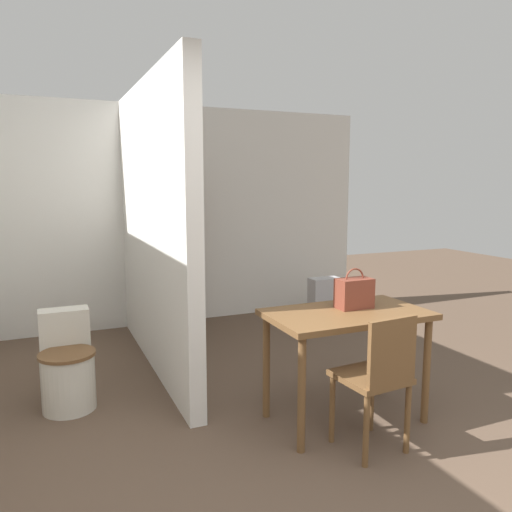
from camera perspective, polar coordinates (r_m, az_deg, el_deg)
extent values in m
cube|color=white|center=(5.88, -10.47, 4.49)|extent=(4.96, 0.12, 2.50)
cube|color=white|center=(4.47, -11.69, 3.26)|extent=(0.12, 2.60, 2.50)
cube|color=brown|center=(3.45, 10.34, -6.57)|extent=(1.08, 0.63, 0.04)
cylinder|color=brown|center=(3.13, 5.23, -15.53)|extent=(0.05, 0.05, 0.73)
cylinder|color=brown|center=(3.66, 18.90, -12.35)|extent=(0.05, 0.05, 0.73)
cylinder|color=brown|center=(3.56, 1.19, -12.52)|extent=(0.05, 0.05, 0.73)
cylinder|color=brown|center=(4.03, 13.95, -10.22)|extent=(0.05, 0.05, 0.73)
cube|color=brown|center=(3.21, 12.93, -13.30)|extent=(0.41, 0.41, 0.04)
cube|color=brown|center=(3.02, 15.30, -10.50)|extent=(0.35, 0.06, 0.39)
cylinder|color=brown|center=(3.33, 8.69, -16.87)|extent=(0.04, 0.04, 0.44)
cylinder|color=brown|center=(3.52, 13.06, -15.57)|extent=(0.04, 0.04, 0.44)
cylinder|color=brown|center=(3.10, 12.47, -18.94)|extent=(0.04, 0.04, 0.44)
cylinder|color=brown|center=(3.31, 16.92, -17.34)|extent=(0.04, 0.04, 0.44)
cylinder|color=silver|center=(3.96, -20.63, -13.37)|extent=(0.38, 0.38, 0.40)
cylinder|color=brown|center=(3.89, -20.80, -10.44)|extent=(0.40, 0.40, 0.02)
cube|color=silver|center=(4.10, -21.07, -7.60)|extent=(0.36, 0.18, 0.28)
cube|color=brown|center=(3.52, 11.16, -4.20)|extent=(0.25, 0.14, 0.21)
torus|color=brown|center=(3.50, 11.21, -2.55)|extent=(0.15, 0.01, 0.15)
cube|color=brown|center=(5.67, -9.75, 0.74)|extent=(0.45, 0.36, 1.79)
sphere|color=black|center=(5.50, -8.06, 1.49)|extent=(0.02, 0.02, 0.02)
cube|color=#BCBCC1|center=(5.86, 7.85, -5.13)|extent=(0.36, 0.19, 0.55)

